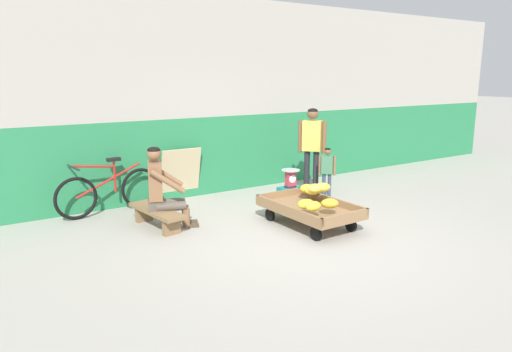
{
  "coord_description": "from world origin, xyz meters",
  "views": [
    {
      "loc": [
        -3.73,
        -4.42,
        2.1
      ],
      "look_at": [
        -0.35,
        0.76,
        0.75
      ],
      "focal_mm": 32.82,
      "sensor_mm": 36.0,
      "label": 1
    }
  ],
  "objects_px": {
    "banana_cart": "(309,209)",
    "weighing_scale": "(291,178)",
    "low_bench": "(157,214)",
    "vendor_seated": "(162,188)",
    "plastic_crate": "(290,196)",
    "customer_child": "(327,168)",
    "bicycle_near_left": "(109,191)",
    "customer_adult": "(312,142)",
    "sign_board": "(181,174)"
  },
  "relations": [
    {
      "from": "bicycle_near_left",
      "to": "customer_adult",
      "type": "distance_m",
      "value": 3.45
    },
    {
      "from": "weighing_scale",
      "to": "bicycle_near_left",
      "type": "height_order",
      "value": "bicycle_near_left"
    },
    {
      "from": "weighing_scale",
      "to": "sign_board",
      "type": "xyz_separation_m",
      "value": [
        -1.34,
        1.32,
        -0.01
      ]
    },
    {
      "from": "vendor_seated",
      "to": "weighing_scale",
      "type": "xyz_separation_m",
      "value": [
        2.17,
        -0.07,
        -0.11
      ]
    },
    {
      "from": "banana_cart",
      "to": "low_bench",
      "type": "distance_m",
      "value": 2.13
    },
    {
      "from": "weighing_scale",
      "to": "bicycle_near_left",
      "type": "bearing_deg",
      "value": 155.95
    },
    {
      "from": "low_bench",
      "to": "customer_adult",
      "type": "height_order",
      "value": "customer_adult"
    },
    {
      "from": "weighing_scale",
      "to": "low_bench",
      "type": "bearing_deg",
      "value": 177.34
    },
    {
      "from": "low_bench",
      "to": "customer_adult",
      "type": "bearing_deg",
      "value": 3.99
    },
    {
      "from": "banana_cart",
      "to": "weighing_scale",
      "type": "relative_size",
      "value": 4.85
    },
    {
      "from": "vendor_seated",
      "to": "customer_adult",
      "type": "xyz_separation_m",
      "value": [
        2.86,
        0.24,
        0.38
      ]
    },
    {
      "from": "sign_board",
      "to": "vendor_seated",
      "type": "bearing_deg",
      "value": -123.69
    },
    {
      "from": "customer_child",
      "to": "low_bench",
      "type": "bearing_deg",
      "value": 175.85
    },
    {
      "from": "weighing_scale",
      "to": "customer_child",
      "type": "distance_m",
      "value": 0.7
    },
    {
      "from": "vendor_seated",
      "to": "customer_child",
      "type": "relative_size",
      "value": 1.26
    },
    {
      "from": "customer_child",
      "to": "plastic_crate",
      "type": "bearing_deg",
      "value": 170.88
    },
    {
      "from": "plastic_crate",
      "to": "customer_child",
      "type": "relative_size",
      "value": 0.4
    },
    {
      "from": "low_bench",
      "to": "vendor_seated",
      "type": "distance_m",
      "value": 0.38
    },
    {
      "from": "banana_cart",
      "to": "weighing_scale",
      "type": "distance_m",
      "value": 1.11
    },
    {
      "from": "bicycle_near_left",
      "to": "sign_board",
      "type": "height_order",
      "value": "sign_board"
    },
    {
      "from": "plastic_crate",
      "to": "sign_board",
      "type": "relative_size",
      "value": 0.41
    },
    {
      "from": "plastic_crate",
      "to": "weighing_scale",
      "type": "bearing_deg",
      "value": -90.0
    },
    {
      "from": "sign_board",
      "to": "customer_adult",
      "type": "bearing_deg",
      "value": -26.53
    },
    {
      "from": "sign_board",
      "to": "weighing_scale",
      "type": "bearing_deg",
      "value": -44.7
    },
    {
      "from": "sign_board",
      "to": "bicycle_near_left",
      "type": "bearing_deg",
      "value": -172.58
    },
    {
      "from": "weighing_scale",
      "to": "plastic_crate",
      "type": "bearing_deg",
      "value": 90.0
    },
    {
      "from": "plastic_crate",
      "to": "customer_child",
      "type": "height_order",
      "value": "customer_child"
    },
    {
      "from": "customer_adult",
      "to": "weighing_scale",
      "type": "bearing_deg",
      "value": -155.85
    },
    {
      "from": "banana_cart",
      "to": "customer_child",
      "type": "xyz_separation_m",
      "value": [
        1.11,
        0.89,
        0.32
      ]
    },
    {
      "from": "plastic_crate",
      "to": "vendor_seated",
      "type": "bearing_deg",
      "value": 178.07
    },
    {
      "from": "bicycle_near_left",
      "to": "customer_child",
      "type": "xyz_separation_m",
      "value": [
        3.28,
        -1.27,
        0.21
      ]
    },
    {
      "from": "sign_board",
      "to": "customer_adult",
      "type": "distance_m",
      "value": 2.32
    },
    {
      "from": "vendor_seated",
      "to": "sign_board",
      "type": "relative_size",
      "value": 1.29
    },
    {
      "from": "low_bench",
      "to": "sign_board",
      "type": "height_order",
      "value": "sign_board"
    },
    {
      "from": "plastic_crate",
      "to": "customer_adult",
      "type": "bearing_deg",
      "value": 24.07
    },
    {
      "from": "low_bench",
      "to": "vendor_seated",
      "type": "bearing_deg",
      "value": -20.33
    },
    {
      "from": "weighing_scale",
      "to": "bicycle_near_left",
      "type": "distance_m",
      "value": 2.85
    },
    {
      "from": "banana_cart",
      "to": "vendor_seated",
      "type": "xyz_separation_m",
      "value": [
        -1.74,
        1.07,
        0.33
      ]
    },
    {
      "from": "banana_cart",
      "to": "customer_adult",
      "type": "height_order",
      "value": "customer_adult"
    },
    {
      "from": "banana_cart",
      "to": "vendor_seated",
      "type": "height_order",
      "value": "vendor_seated"
    },
    {
      "from": "plastic_crate",
      "to": "sign_board",
      "type": "distance_m",
      "value": 1.9
    },
    {
      "from": "sign_board",
      "to": "customer_adult",
      "type": "height_order",
      "value": "customer_adult"
    },
    {
      "from": "vendor_seated",
      "to": "customer_child",
      "type": "height_order",
      "value": "vendor_seated"
    },
    {
      "from": "low_bench",
      "to": "vendor_seated",
      "type": "height_order",
      "value": "vendor_seated"
    },
    {
      "from": "plastic_crate",
      "to": "sign_board",
      "type": "height_order",
      "value": "sign_board"
    },
    {
      "from": "banana_cart",
      "to": "customer_adult",
      "type": "bearing_deg",
      "value": 49.49
    },
    {
      "from": "low_bench",
      "to": "sign_board",
      "type": "xyz_separation_m",
      "value": [
        0.91,
        1.22,
        0.24
      ]
    },
    {
      "from": "weighing_scale",
      "to": "bicycle_near_left",
      "type": "xyz_separation_m",
      "value": [
        -2.6,
        1.16,
        -0.1
      ]
    },
    {
      "from": "weighing_scale",
      "to": "bicycle_near_left",
      "type": "relative_size",
      "value": 0.18
    },
    {
      "from": "banana_cart",
      "to": "bicycle_near_left",
      "type": "distance_m",
      "value": 3.06
    }
  ]
}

